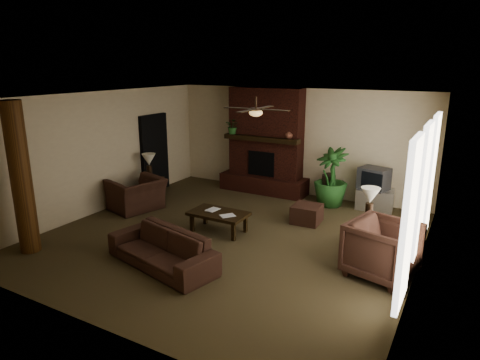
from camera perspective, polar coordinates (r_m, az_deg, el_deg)
The scene contains 23 objects.
room_shell at distance 8.21m, azimuth -1.36°, elevation 1.37°, with size 7.00×7.00×7.00m.
fireplace at distance 11.41m, azimuth 3.42°, elevation 4.09°, with size 2.40×0.70×2.80m.
windows at distance 7.37m, azimuth 23.29°, elevation -1.97°, with size 0.08×3.65×2.35m.
log_column at distance 8.54m, azimuth -27.48°, elevation 0.15°, with size 0.36×0.36×2.80m, color #593516.
doorway at distance 11.69m, azimuth -11.47°, elevation 3.55°, with size 0.10×1.00×2.10m, color black.
ceiling_fan at distance 8.08m, azimuth 2.16°, elevation 9.27°, with size 1.35×1.35×0.37m.
sofa at distance 7.46m, azimuth -10.54°, elevation -8.42°, with size 2.12×0.62×0.83m, color #3D241A.
armchair_left at distance 10.35m, azimuth -13.83°, elevation -1.20°, with size 1.17×0.76×1.02m, color #3D241A.
armchair_right at distance 7.33m, azimuth 18.72°, elevation -8.56°, with size 1.01×0.94×1.04m, color #3D241A.
coffee_table at distance 8.78m, azimuth -2.91°, elevation -4.73°, with size 1.20×0.70×0.43m.
ottoman at distance 9.45m, azimuth 9.01°, elevation -4.53°, with size 0.60×0.60×0.40m, color #3D241A.
tv_stand at distance 10.66m, azimuth 17.73°, elevation -2.49°, with size 0.85×0.50×0.50m, color silver.
tv at distance 10.52m, azimuth 17.65°, elevation 0.18°, with size 0.76×0.68×0.52m.
floor_vase at distance 10.87m, azimuth 11.85°, elevation -0.72°, with size 0.34×0.34×0.77m.
floor_plant at distance 10.63m, azimuth 12.09°, elevation -1.26°, with size 0.81×1.44×0.81m, color #2B6026.
side_table_left at distance 11.15m, azimuth -11.78°, elevation -1.15°, with size 0.50×0.50×0.55m, color black.
lamp_left at distance 10.97m, azimuth -12.21°, elevation 2.48°, with size 0.41×0.41×0.65m.
side_table_right at distance 8.40m, azimuth 17.06°, elevation -7.08°, with size 0.50×0.50×0.55m, color black.
lamp_right at distance 8.16m, azimuth 17.17°, elevation -2.35°, with size 0.46×0.46×0.65m.
mantel_plant at distance 11.46m, azimuth -0.95°, elevation 7.05°, with size 0.38×0.42×0.33m, color #2B6026.
mantel_vase at distance 10.84m, azimuth 6.68°, elevation 6.17°, with size 0.22×0.23×0.22m, color brown.
book_a at distance 8.89m, azimuth -4.26°, elevation -3.11°, with size 0.22×0.03×0.29m, color #999999.
book_b at distance 8.57m, azimuth -1.97°, elevation -3.80°, with size 0.21×0.02×0.29m, color #999999.
Camera 1 is at (4.06, -6.86, 3.40)m, focal length 31.58 mm.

